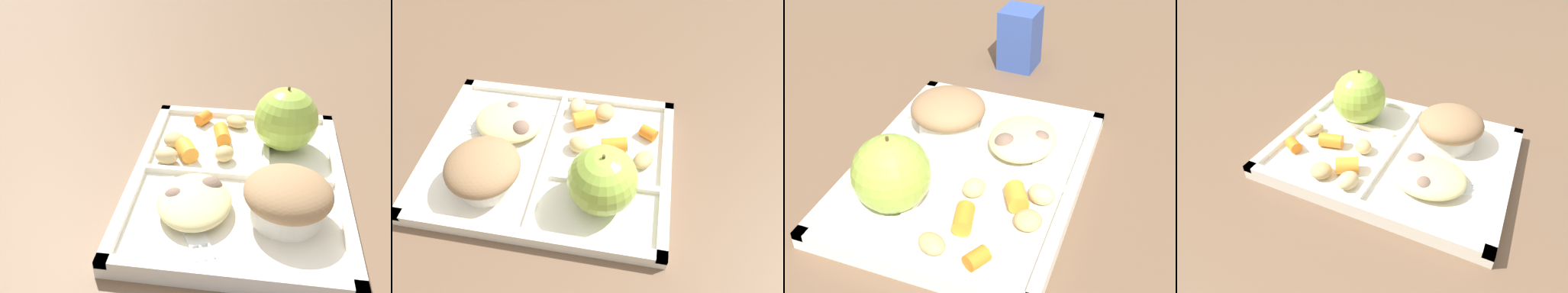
# 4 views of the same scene
# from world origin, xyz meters

# --- Properties ---
(ground) EXTENTS (6.00, 6.00, 0.00)m
(ground) POSITION_xyz_m (0.00, 0.00, 0.00)
(ground) COLOR brown
(lunch_tray) EXTENTS (0.35, 0.27, 0.02)m
(lunch_tray) POSITION_xyz_m (-0.00, 0.00, 0.01)
(lunch_tray) COLOR silver
(lunch_tray) RESTS_ON ground
(green_apple) EXTENTS (0.09, 0.09, 0.09)m
(green_apple) POSITION_xyz_m (-0.09, 0.06, 0.06)
(green_apple) COLOR #93B742
(green_apple) RESTS_ON lunch_tray
(bran_muffin) EXTENTS (0.10, 0.10, 0.06)m
(bran_muffin) POSITION_xyz_m (0.07, 0.06, 0.04)
(bran_muffin) COLOR silver
(bran_muffin) RESTS_ON lunch_tray
(carrot_slice_diagonal) EXTENTS (0.03, 0.03, 0.02)m
(carrot_slice_diagonal) POSITION_xyz_m (-0.14, -0.06, 0.02)
(carrot_slice_diagonal) COLOR orange
(carrot_slice_diagonal) RESTS_ON lunch_tray
(carrot_slice_tilted) EXTENTS (0.04, 0.03, 0.02)m
(carrot_slice_tilted) POSITION_xyz_m (-0.09, -0.03, 0.02)
(carrot_slice_tilted) COLOR orange
(carrot_slice_tilted) RESTS_ON lunch_tray
(carrot_slice_near_corner) EXTENTS (0.04, 0.04, 0.02)m
(carrot_slice_near_corner) POSITION_xyz_m (-0.04, -0.07, 0.03)
(carrot_slice_near_corner) COLOR orange
(carrot_slice_near_corner) RESTS_ON lunch_tray
(potato_chunk_wedge) EXTENTS (0.03, 0.04, 0.02)m
(potato_chunk_wedge) POSITION_xyz_m (-0.02, -0.10, 0.02)
(potato_chunk_wedge) COLOR tan
(potato_chunk_wedge) RESTS_ON lunch_tray
(potato_chunk_browned) EXTENTS (0.04, 0.04, 0.02)m
(potato_chunk_browned) POSITION_xyz_m (-0.14, -0.01, 0.02)
(potato_chunk_browned) COLOR tan
(potato_chunk_browned) RESTS_ON lunch_tray
(potato_chunk_small) EXTENTS (0.04, 0.04, 0.02)m
(potato_chunk_small) POSITION_xyz_m (-0.04, -0.02, 0.02)
(potato_chunk_small) COLOR tan
(potato_chunk_small) RESTS_ON lunch_tray
(potato_chunk_corner) EXTENTS (0.04, 0.04, 0.02)m
(potato_chunk_corner) POSITION_xyz_m (-0.07, -0.09, 0.02)
(potato_chunk_corner) COLOR tan
(potato_chunk_corner) RESTS_ON lunch_tray
(egg_noodle_pile) EXTENTS (0.10, 0.09, 0.03)m
(egg_noodle_pile) POSITION_xyz_m (0.07, -0.05, 0.03)
(egg_noodle_pile) COLOR #D6C684
(egg_noodle_pile) RESTS_ON lunch_tray
(meatball_front) EXTENTS (0.03, 0.03, 0.03)m
(meatball_front) POSITION_xyz_m (0.05, -0.03, 0.03)
(meatball_front) COLOR #755B4C
(meatball_front) RESTS_ON lunch_tray
(meatball_back) EXTENTS (0.03, 0.03, 0.03)m
(meatball_back) POSITION_xyz_m (0.07, -0.07, 0.03)
(meatball_back) COLOR #755B4C
(meatball_back) RESTS_ON lunch_tray
(plastic_fork) EXTENTS (0.14, 0.08, 0.00)m
(plastic_fork) POSITION_xyz_m (0.09, -0.05, 0.01)
(plastic_fork) COLOR white
(plastic_fork) RESTS_ON lunch_tray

